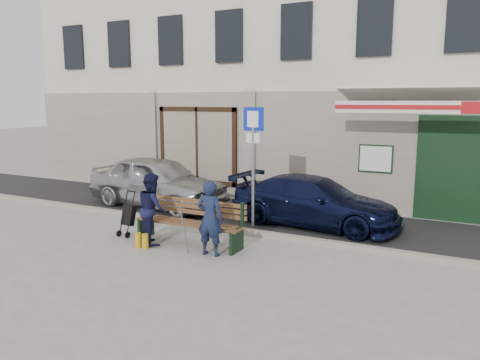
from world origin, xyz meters
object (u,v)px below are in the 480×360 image
Objects in this scene: car_navy at (314,201)px; bench at (187,222)px; parking_sign at (253,149)px; man at (210,218)px; stroller at (128,216)px; car_silver at (158,182)px; woman at (153,209)px.

car_navy is 3.20m from bench.
car_navy is 1.44× the size of parking_sign.
parking_sign is (-1.08, -1.11, 1.31)m from car_navy.
man reaches higher than stroller.
car_navy is 2.03m from parking_sign.
car_silver is 1.50× the size of parking_sign.
bench is at bearing -111.73° from woman.
car_navy is 3.85m from woman.
car_navy is at bearing 42.74° from stroller.
man reaches higher than bench.
stroller is at bearing 28.84° from woman.
man is at bearing -26.81° from bench.
man is 1.45m from woman.
parking_sign reaches higher than bench.
bench is at bearing -31.02° from man.
parking_sign reaches higher than stroller.
woman reaches higher than man.
car_silver reaches higher than car_navy.
car_silver is at bearing -10.83° from woman.
woman reaches higher than car_navy.
woman is 0.93m from stroller.
stroller is at bearing -150.11° from car_silver.
woman is (-2.52, -2.90, 0.16)m from car_navy.
parking_sign is at bearing 38.60° from stroller.
car_navy is 1.68× the size of bench.
woman is at bearing -119.90° from parking_sign.
car_silver is at bearing -44.12° from man.
man is at bearing -124.34° from car_silver.
car_navy is at bearing -83.15° from car_silver.
car_silver is at bearing 136.92° from bench.
bench is 0.93m from man.
stroller is (-2.29, -1.56, -1.46)m from parking_sign.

